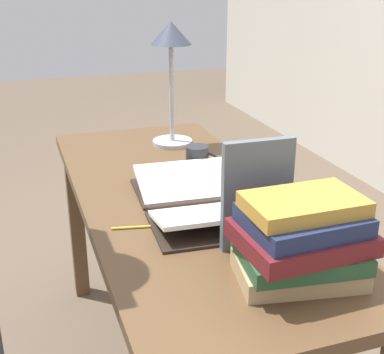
% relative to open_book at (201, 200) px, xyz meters
% --- Properties ---
extents(reading_desk, '(1.52, 0.62, 0.74)m').
position_rel_open_book_xyz_m(reading_desk, '(-0.10, -0.02, -0.12)').
color(reading_desk, brown).
rests_on(reading_desk, ground_plane).
extents(open_book, '(0.52, 0.37, 0.06)m').
position_rel_open_book_xyz_m(open_book, '(0.00, 0.00, 0.00)').
color(open_book, black).
rests_on(open_book, reading_desk).
extents(book_stack_tall, '(0.23, 0.30, 0.20)m').
position_rel_open_book_xyz_m(book_stack_tall, '(0.44, 0.08, 0.08)').
color(book_stack_tall, tan).
rests_on(book_stack_tall, reading_desk).
extents(book_standing_upright, '(0.03, 0.18, 0.28)m').
position_rel_open_book_xyz_m(book_standing_upright, '(0.27, 0.05, 0.12)').
color(book_standing_upright, slate).
rests_on(book_standing_upright, reading_desk).
extents(reading_lamp, '(0.16, 0.16, 0.47)m').
position_rel_open_book_xyz_m(reading_lamp, '(-0.60, 0.10, 0.33)').
color(reading_lamp, '#ADADB2').
rests_on(reading_lamp, reading_desk).
extents(coffee_mug, '(0.08, 0.10, 0.10)m').
position_rel_open_book_xyz_m(coffee_mug, '(-0.26, 0.08, 0.03)').
color(coffee_mug, '#28282D').
rests_on(coffee_mug, reading_desk).
extents(pencil, '(0.04, 0.15, 0.01)m').
position_rel_open_book_xyz_m(pencil, '(0.08, -0.21, -0.02)').
color(pencil, gold).
rests_on(pencil, reading_desk).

